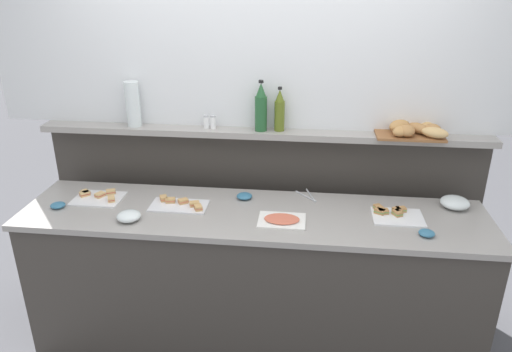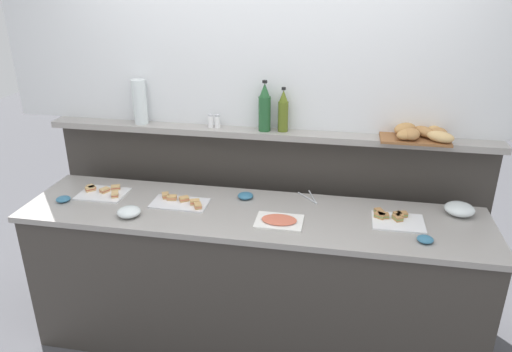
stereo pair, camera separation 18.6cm
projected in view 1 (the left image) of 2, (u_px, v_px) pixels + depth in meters
name	position (u px, v px, depth m)	size (l,w,h in m)	color
ground_plane	(263.00, 286.00, 3.70)	(12.00, 12.00, 0.00)	#4C4C51
buffet_counter	(253.00, 280.00, 2.97)	(2.71, 0.64, 0.94)	#3D3833
back_ledge_unit	(262.00, 213.00, 3.34)	(2.86, 0.22, 1.31)	#3D3833
upper_wall_panel	(263.00, 21.00, 2.87)	(3.46, 0.08, 1.29)	silver
sandwich_platter_front	(98.00, 197.00, 2.95)	(0.29, 0.22, 0.04)	white
sandwich_platter_rear	(395.00, 215.00, 2.74)	(0.28, 0.22, 0.04)	white
sandwich_platter_side	(180.00, 205.00, 2.86)	(0.34, 0.18, 0.04)	silver
cold_cuts_platter	(282.00, 220.00, 2.68)	(0.26, 0.19, 0.02)	white
glass_bowl_large	(455.00, 203.00, 2.83)	(0.17, 0.17, 0.07)	silver
glass_bowl_medium	(129.00, 216.00, 2.69)	(0.13, 0.13, 0.05)	silver
condiment_bowl_cream	(58.00, 205.00, 2.84)	(0.09, 0.09, 0.03)	teal
condiment_bowl_red	(427.00, 233.00, 2.54)	(0.08, 0.08, 0.03)	teal
condiment_bowl_dark	(244.00, 196.00, 2.95)	(0.10, 0.10, 0.03)	teal
serving_tongs	(309.00, 196.00, 2.98)	(0.13, 0.18, 0.01)	#B7BABF
olive_oil_bottle	(280.00, 111.00, 2.97)	(0.06, 0.06, 0.28)	#56661E
wine_bottle_green	(261.00, 108.00, 2.97)	(0.08, 0.08, 0.32)	#23562D
salt_shaker	(206.00, 122.00, 3.05)	(0.03, 0.03, 0.09)	white
pepper_shaker	(213.00, 122.00, 3.04)	(0.03, 0.03, 0.09)	white
bread_basket	(415.00, 130.00, 2.90)	(0.42, 0.31, 0.08)	brown
water_carafe	(133.00, 104.00, 3.06)	(0.09, 0.09, 0.29)	silver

